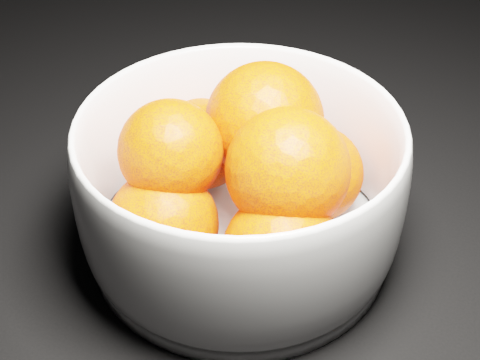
% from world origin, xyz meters
% --- Properties ---
extents(bowl, '(0.25, 0.25, 0.12)m').
position_xyz_m(bowl, '(0.25, 0.25, 0.06)').
color(bowl, silver).
rests_on(bowl, ground).
extents(orange_pile, '(0.19, 0.18, 0.14)m').
position_xyz_m(orange_pile, '(0.25, 0.25, 0.08)').
color(orange_pile, '#FF4004').
rests_on(orange_pile, bowl).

